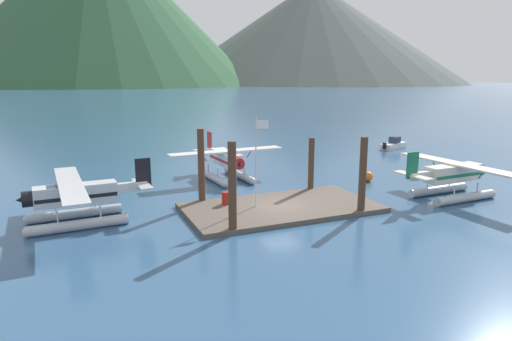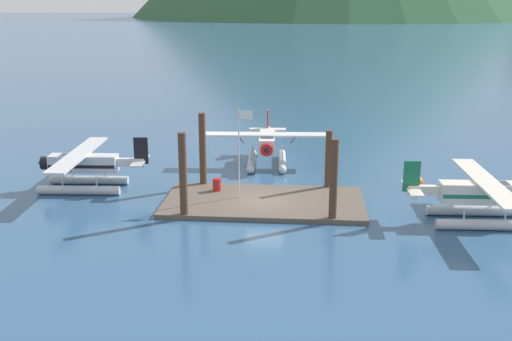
{
  "view_description": "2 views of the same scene",
  "coord_description": "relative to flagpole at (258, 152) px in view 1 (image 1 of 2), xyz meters",
  "views": [
    {
      "loc": [
        -13.14,
        -26.29,
        9.03
      ],
      "look_at": [
        -0.42,
        3.43,
        2.13
      ],
      "focal_mm": 30.91,
      "sensor_mm": 36.0,
      "label": 1
    },
    {
      "loc": [
        2.69,
        -38.58,
        13.15
      ],
      "look_at": [
        -0.7,
        1.98,
        1.76
      ],
      "focal_mm": 42.97,
      "sensor_mm": 36.0,
      "label": 2
    }
  ],
  "objects": [
    {
      "name": "mountain_ridge_centre_peak",
      "position": [
        26.55,
        470.62,
        76.12
      ],
      "size": [
        322.59,
        322.59,
        160.38
      ],
      "color": "#2D5638",
      "rests_on": "ground"
    },
    {
      "name": "ground_plane",
      "position": [
        1.58,
        -0.47,
        -4.07
      ],
      "size": [
        1200.0,
        1200.0,
        0.0
      ],
      "primitive_type": "plane",
      "color": "#2D5175"
    },
    {
      "name": "boat_white_open_east",
      "position": [
        26.76,
        17.75,
        -3.58
      ],
      "size": [
        4.62,
        2.97,
        1.5
      ],
      "color": "silver",
      "rests_on": "ground"
    },
    {
      "name": "piling_near_right",
      "position": [
        5.99,
        -3.57,
        -1.46
      ],
      "size": [
        0.48,
        0.48,
        5.23
      ],
      "primitive_type": "cylinder",
      "color": "#4C3323",
      "rests_on": "ground"
    },
    {
      "name": "mountain_ridge_west_peak",
      "position": [
        276.09,
        468.52,
        57.19
      ],
      "size": [
        369.89,
        369.89,
        122.52
      ],
      "color": "#4C5651",
      "rests_on": "ground"
    },
    {
      "name": "dock_platform",
      "position": [
        1.58,
        -0.47,
        -3.92
      ],
      "size": [
        13.23,
        6.99,
        0.3
      ],
      "primitive_type": "cube",
      "color": "brown",
      "rests_on": "ground"
    },
    {
      "name": "piling_near_left",
      "position": [
        -3.16,
        -3.66,
        -1.33
      ],
      "size": [
        0.49,
        0.49,
        5.47
      ],
      "primitive_type": "cylinder",
      "color": "#4C3323",
      "rests_on": "ground"
    },
    {
      "name": "seaplane_cream_stbd_aft",
      "position": [
        14.85,
        -2.87,
        -2.49
      ],
      "size": [
        7.98,
        10.44,
        3.84
      ],
      "color": "#B7BABF",
      "rests_on": "ground"
    },
    {
      "name": "flagpole",
      "position": [
        0.0,
        0.0,
        0.0
      ],
      "size": [
        0.95,
        0.1,
        6.06
      ],
      "color": "silver",
      "rests_on": "dock_platform"
    },
    {
      "name": "fuel_drum",
      "position": [
        -1.84,
        1.31,
        -3.33
      ],
      "size": [
        0.62,
        0.62,
        0.88
      ],
      "color": "#AD1E19",
      "rests_on": "dock_platform"
    },
    {
      "name": "seaplane_silver_port_fwd",
      "position": [
        -11.48,
        1.78,
        -2.49
      ],
      "size": [
        7.98,
        10.46,
        3.84
      ],
      "color": "#B7BABF",
      "rests_on": "ground"
    },
    {
      "name": "piling_far_left",
      "position": [
        -3.08,
        2.98,
        -1.34
      ],
      "size": [
        0.49,
        0.49,
        5.47
      ],
      "primitive_type": "cylinder",
      "color": "#4C3323",
      "rests_on": "ground"
    },
    {
      "name": "seaplane_white_bow_centre",
      "position": [
        1.11,
        9.63,
        -2.49
      ],
      "size": [
        10.46,
        7.98,
        3.84
      ],
      "color": "#B7BABF",
      "rests_on": "ground"
    },
    {
      "name": "mooring_buoy",
      "position": [
        12.34,
        4.07,
        -3.63
      ],
      "size": [
        0.89,
        0.89,
        0.89
      ],
      "primitive_type": "sphere",
      "color": "orange",
      "rests_on": "ground"
    },
    {
      "name": "piling_far_right",
      "position": [
        5.88,
        2.91,
        -1.89
      ],
      "size": [
        0.46,
        0.46,
        4.36
      ],
      "primitive_type": "cylinder",
      "color": "#4C3323",
      "rests_on": "ground"
    }
  ]
}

